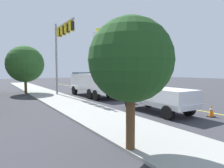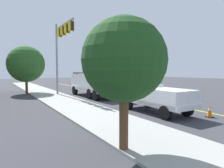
% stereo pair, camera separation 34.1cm
% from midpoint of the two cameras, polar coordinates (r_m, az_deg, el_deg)
% --- Properties ---
extents(ground, '(120.00, 120.00, 0.00)m').
position_cam_midpoint_polar(ground, '(24.43, 0.64, -2.91)').
color(ground, '#38383D').
extents(sidewalk_far_side, '(60.08, 5.29, 0.12)m').
position_cam_midpoint_polar(sidewalk_far_side, '(21.61, -15.55, -3.77)').
color(sidewalk_far_side, '#9E9E99').
rests_on(sidewalk_far_side, ground).
extents(lane_centre_stripe, '(49.98, 1.57, 0.01)m').
position_cam_midpoint_polar(lane_centre_stripe, '(24.42, 0.64, -2.90)').
color(lane_centre_stripe, yellow).
rests_on(lane_centre_stripe, ground).
extents(utility_bucket_truck, '(8.27, 2.88, 7.70)m').
position_cam_midpoint_polar(utility_bucket_truck, '(22.13, -5.00, 0.61)').
color(utility_bucket_truck, white).
rests_on(utility_bucket_truck, ground).
extents(service_pickup_truck, '(5.66, 2.32, 2.06)m').
position_cam_midpoint_polar(service_pickup_truck, '(13.94, 13.11, -3.46)').
color(service_pickup_truck, white).
rests_on(service_pickup_truck, ground).
extents(passing_minivan, '(4.85, 2.06, 1.69)m').
position_cam_midpoint_polar(passing_minivan, '(30.47, -1.51, 0.26)').
color(passing_minivan, silver).
rests_on(passing_minivan, ground).
extents(traffic_cone_leading, '(0.40, 0.40, 0.76)m').
position_cam_midpoint_polar(traffic_cone_leading, '(13.81, 26.85, -6.97)').
color(traffic_cone_leading, black).
rests_on(traffic_cone_leading, ground).
extents(traffic_cone_mid_front, '(0.40, 0.40, 0.86)m').
position_cam_midpoint_polar(traffic_cone_mid_front, '(19.32, 6.58, -3.46)').
color(traffic_cone_mid_front, black).
rests_on(traffic_cone_mid_front, ground).
extents(traffic_cone_mid_rear, '(0.40, 0.40, 0.82)m').
position_cam_midpoint_polar(traffic_cone_mid_rear, '(26.88, -4.85, -1.44)').
color(traffic_cone_mid_rear, black).
rests_on(traffic_cone_mid_rear, ground).
extents(traffic_signal_mast, '(5.81, 0.67, 8.27)m').
position_cam_midpoint_polar(traffic_signal_mast, '(22.70, -13.83, 11.72)').
color(traffic_signal_mast, gray).
rests_on(traffic_signal_mast, ground).
extents(street_tree_left, '(2.94, 2.94, 4.71)m').
position_cam_midpoint_polar(street_tree_left, '(6.86, 4.89, 6.79)').
color(street_tree_left, brown).
rests_on(street_tree_left, ground).
extents(street_tree_right, '(4.53, 4.53, 5.97)m').
position_cam_midpoint_polar(street_tree_right, '(27.01, -23.09, 5.28)').
color(street_tree_right, brown).
rests_on(street_tree_right, ground).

